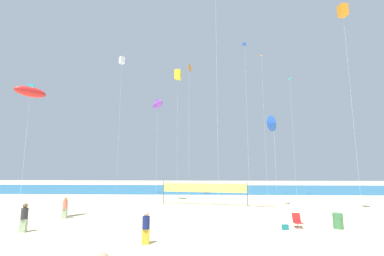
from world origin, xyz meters
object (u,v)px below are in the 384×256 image
at_px(trash_barrel, 338,221).
at_px(kite_violet_inflatable, 158,104).
at_px(kite_cyan_diamond, 290,81).
at_px(kite_red_inflatable, 30,92).
at_px(kite_orange_delta, 189,69).
at_px(kite_yellow_box, 178,75).
at_px(kite_blue_delta, 274,123).
at_px(folding_beach_chair, 297,220).
at_px(kite_orange_box, 343,11).
at_px(kite_white_box, 122,61).
at_px(beachgoer_coral_shirt, 65,207).
at_px(kite_blue_diamond, 245,52).
at_px(beach_handbag, 285,227).
at_px(beachgoer_navy_shirt, 146,226).
at_px(kite_orange_diamond, 262,60).
at_px(volleyball_net, 204,189).
at_px(beachgoer_charcoal_shirt, 24,217).

height_order(trash_barrel, kite_violet_inflatable, kite_violet_inflatable).
relative_size(kite_cyan_diamond, kite_red_inflatable, 1.61).
bearing_deg(kite_cyan_diamond, kite_orange_delta, -163.73).
distance_m(kite_yellow_box, kite_blue_delta, 15.60).
xyz_separation_m(folding_beach_chair, kite_yellow_box, (-9.40, 16.14, 15.97)).
bearing_deg(kite_yellow_box, trash_barrel, -53.98).
xyz_separation_m(trash_barrel, kite_orange_box, (3.57, 3.42, 16.70)).
bearing_deg(kite_yellow_box, kite_white_box, -178.27).
bearing_deg(beachgoer_coral_shirt, kite_blue_delta, 37.34).
xyz_separation_m(folding_beach_chair, kite_orange_delta, (-7.68, 12.34, 15.35)).
bearing_deg(kite_white_box, kite_blue_diamond, -19.76).
xyz_separation_m(beachgoer_coral_shirt, kite_orange_delta, (8.98, 10.01, 14.95)).
height_order(kite_orange_delta, kite_yellow_box, kite_yellow_box).
distance_m(trash_barrel, kite_white_box, 31.17).
distance_m(beach_handbag, kite_red_inflatable, 20.04).
relative_size(beachgoer_navy_shirt, kite_orange_diamond, 0.09).
bearing_deg(kite_blue_diamond, volleyball_net, -176.81).
height_order(beachgoer_navy_shirt, kite_yellow_box, kite_yellow_box).
bearing_deg(beachgoer_coral_shirt, beachgoer_navy_shirt, -19.97).
height_order(beachgoer_navy_shirt, kite_white_box, kite_white_box).
height_order(beachgoer_coral_shirt, beach_handbag, beachgoer_coral_shirt).
bearing_deg(beach_handbag, beachgoer_navy_shirt, -157.41).
distance_m(kite_blue_diamond, kite_orange_delta, 6.94).
height_order(kite_white_box, kite_red_inflatable, kite_white_box).
xyz_separation_m(beachgoer_charcoal_shirt, trash_barrel, (19.43, 1.66, -0.43)).
relative_size(kite_cyan_diamond, kite_orange_diamond, 0.84).
relative_size(beach_handbag, kite_blue_diamond, 0.02).
distance_m(folding_beach_chair, trash_barrel, 2.50).
relative_size(beach_handbag, kite_white_box, 0.02).
bearing_deg(trash_barrel, beachgoer_charcoal_shirt, -175.13).
bearing_deg(beach_handbag, kite_blue_delta, 76.84).
height_order(folding_beach_chair, kite_orange_diamond, kite_orange_diamond).
xyz_separation_m(volleyball_net, kite_orange_diamond, (8.07, 6.10, 16.63)).
bearing_deg(kite_blue_diamond, trash_barrel, -70.49).
height_order(volleyball_net, kite_yellow_box, kite_yellow_box).
distance_m(volleyball_net, kite_orange_box, 20.74).
distance_m(beachgoer_coral_shirt, kite_white_box, 22.25).
bearing_deg(volleyball_net, kite_yellow_box, 118.85).
height_order(beachgoer_coral_shirt, kite_yellow_box, kite_yellow_box).
bearing_deg(folding_beach_chair, beachgoer_coral_shirt, 174.61).
relative_size(trash_barrel, kite_violet_inflatable, 0.08).
distance_m(beachgoer_coral_shirt, beachgoer_navy_shirt, 9.88).
height_order(beachgoer_coral_shirt, beachgoer_navy_shirt, beachgoer_navy_shirt).
relative_size(beachgoer_charcoal_shirt, beach_handbag, 4.35).
xyz_separation_m(trash_barrel, kite_red_inflatable, (-21.26, 0.42, 8.87)).
relative_size(kite_orange_diamond, kite_white_box, 1.01).
bearing_deg(beach_handbag, kite_cyan_diamond, 68.10).
bearing_deg(kite_red_inflatable, kite_orange_delta, 47.60).
relative_size(beachgoer_coral_shirt, kite_orange_box, 0.09).
bearing_deg(kite_orange_box, kite_orange_diamond, 107.17).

